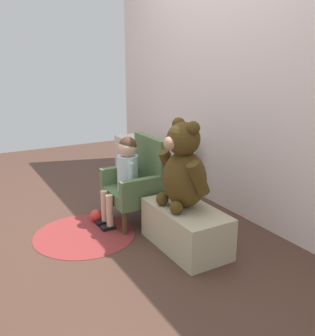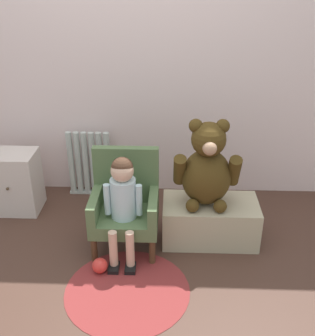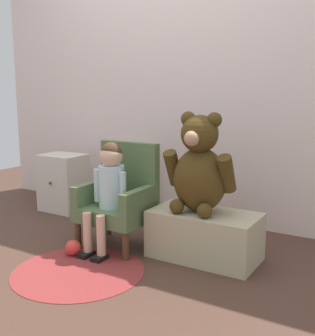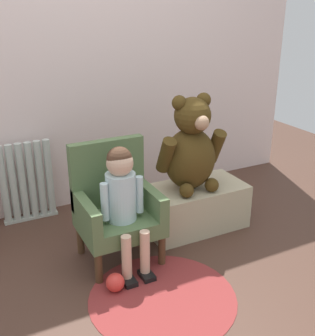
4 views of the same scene
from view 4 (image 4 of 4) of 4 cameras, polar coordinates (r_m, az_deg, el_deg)
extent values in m
plane|color=#482F24|center=(2.33, -1.36, -16.88)|extent=(6.00, 6.00, 0.00)
cube|color=silver|center=(3.02, -12.49, 16.49)|extent=(3.80, 0.05, 2.40)
cylinder|color=#B6C1B7|center=(3.02, -20.14, -2.16)|extent=(0.05, 0.05, 0.55)
cylinder|color=#B6C1B7|center=(3.03, -18.99, -1.95)|extent=(0.05, 0.05, 0.55)
cylinder|color=#B6C1B7|center=(3.04, -17.84, -1.75)|extent=(0.05, 0.05, 0.55)
cylinder|color=#B6C1B7|center=(3.04, -16.70, -1.55)|extent=(0.05, 0.05, 0.55)
cylinder|color=#B6C1B7|center=(3.05, -15.57, -1.35)|extent=(0.05, 0.05, 0.55)
cylinder|color=#B6C1B7|center=(3.06, -14.44, -1.15)|extent=(0.05, 0.05, 0.55)
cube|color=#B6C1B7|center=(3.16, -16.70, -6.40)|extent=(0.37, 0.05, 0.02)
cube|color=#526B41|center=(2.50, -5.18, -7.48)|extent=(0.45, 0.39, 0.10)
cube|color=#526B41|center=(2.53, -6.80, -0.69)|extent=(0.45, 0.06, 0.41)
cube|color=#526B41|center=(2.38, -9.68, -5.94)|extent=(0.06, 0.39, 0.14)
cube|color=#526B41|center=(2.51, -1.09, -4.12)|extent=(0.06, 0.39, 0.14)
cylinder|color=#4C331E|center=(2.38, -7.98, -13.23)|extent=(0.04, 0.04, 0.19)
cylinder|color=#4C331E|center=(2.51, 0.59, -11.03)|extent=(0.04, 0.04, 0.19)
cylinder|color=#4C331E|center=(2.65, -10.40, -9.47)|extent=(0.04, 0.04, 0.19)
cylinder|color=#4C331E|center=(2.76, -2.60, -7.70)|extent=(0.04, 0.04, 0.19)
cylinder|color=silver|center=(2.37, -4.97, -3.90)|extent=(0.17, 0.17, 0.28)
sphere|color=#D8AD8E|center=(2.29, -5.13, 0.69)|extent=(0.15, 0.15, 0.15)
sphere|color=#472D1E|center=(2.29, -5.19, 1.17)|extent=(0.14, 0.14, 0.14)
cylinder|color=#D8AD8E|center=(2.34, -4.21, -11.93)|extent=(0.06, 0.06, 0.26)
cube|color=black|center=(2.40, -3.92, -15.02)|extent=(0.07, 0.11, 0.03)
cylinder|color=#D8AD8E|center=(2.37, -1.72, -11.29)|extent=(0.06, 0.06, 0.26)
cube|color=black|center=(2.44, -1.48, -14.34)|extent=(0.07, 0.11, 0.03)
cylinder|color=silver|center=(2.33, -7.18, -4.58)|extent=(0.04, 0.04, 0.22)
cylinder|color=silver|center=(2.40, -2.46, -3.60)|extent=(0.04, 0.04, 0.22)
cube|color=tan|center=(2.88, 5.05, -5.23)|extent=(0.68, 0.36, 0.30)
ellipsoid|color=#463313|center=(2.72, 4.41, 1.26)|extent=(0.34, 0.29, 0.40)
sphere|color=#463313|center=(2.62, 4.76, 7.06)|extent=(0.23, 0.23, 0.23)
sphere|color=tan|center=(2.54, 5.98, 6.13)|extent=(0.09, 0.09, 0.09)
sphere|color=#463313|center=(2.57, 2.97, 8.80)|extent=(0.09, 0.09, 0.09)
sphere|color=#463313|center=(2.66, 6.27, 9.14)|extent=(0.09, 0.09, 0.09)
cylinder|color=#463313|center=(2.60, 1.17, 1.76)|extent=(0.09, 0.18, 0.25)
cylinder|color=#463313|center=(2.78, 7.84, 2.91)|extent=(0.09, 0.18, 0.25)
sphere|color=#463313|center=(2.64, 3.97, -3.06)|extent=(0.09, 0.09, 0.09)
sphere|color=#463313|center=(2.73, 7.35, -2.29)|extent=(0.09, 0.09, 0.09)
cylinder|color=maroon|center=(2.31, 0.69, -17.13)|extent=(0.78, 0.78, 0.01)
sphere|color=red|center=(2.34, -5.74, -15.16)|extent=(0.10, 0.10, 0.10)
camera|label=1|loc=(3.49, 51.56, 11.63)|focal=40.00mm
camera|label=2|loc=(1.23, 90.48, 20.66)|focal=45.00mm
camera|label=3|loc=(2.48, 65.04, -0.31)|focal=45.00mm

